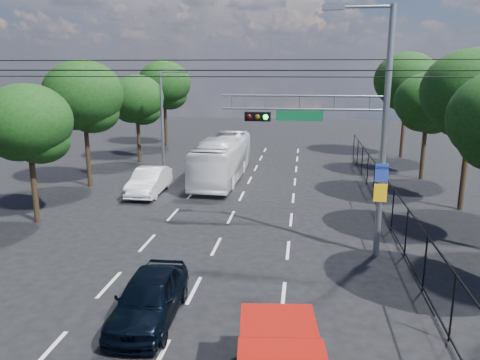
% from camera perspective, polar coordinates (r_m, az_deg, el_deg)
% --- Properties ---
extents(lane_markings, '(6.12, 38.00, 0.01)m').
position_cam_1_polar(lane_markings, '(25.39, -0.40, -3.16)').
color(lane_markings, beige).
rests_on(lane_markings, ground).
extents(signal_mast, '(6.43, 0.39, 9.50)m').
position_cam_1_polar(signal_mast, '(18.27, 13.50, 6.73)').
color(signal_mast, slate).
rests_on(signal_mast, ground).
extents(streetlight_left, '(2.09, 0.22, 7.08)m').
position_cam_1_polar(streetlight_left, '(33.71, -9.22, 7.63)').
color(streetlight_left, slate).
rests_on(streetlight_left, ground).
extents(utility_wires, '(22.00, 5.04, 0.74)m').
position_cam_1_polar(utility_wires, '(19.23, -2.71, 13.35)').
color(utility_wires, black).
rests_on(utility_wires, ground).
extents(fence_right, '(0.06, 34.03, 2.00)m').
position_cam_1_polar(fence_right, '(23.47, 17.63, -2.59)').
color(fence_right, black).
rests_on(fence_right, ground).
extents(tree_right_c, '(5.10, 5.10, 8.29)m').
position_cam_1_polar(tree_right_c, '(26.48, 26.48, 8.76)').
color(tree_right_c, black).
rests_on(tree_right_c, ground).
extents(tree_right_d, '(4.32, 4.32, 7.02)m').
position_cam_1_polar(tree_right_d, '(33.15, 21.90, 8.33)').
color(tree_right_d, black).
rests_on(tree_right_d, ground).
extents(tree_right_e, '(5.28, 5.28, 8.58)m').
position_cam_1_polar(tree_right_e, '(40.93, 19.66, 10.84)').
color(tree_right_e, black).
rests_on(tree_right_e, ground).
extents(tree_left_b, '(4.08, 4.08, 6.63)m').
position_cam_1_polar(tree_left_b, '(23.92, -24.37, 5.83)').
color(tree_left_b, black).
rests_on(tree_left_b, ground).
extents(tree_left_c, '(4.80, 4.80, 7.80)m').
position_cam_1_polar(tree_left_c, '(30.24, -18.46, 9.24)').
color(tree_left_c, black).
rests_on(tree_left_c, ground).
extents(tree_left_d, '(4.20, 4.20, 6.83)m').
position_cam_1_polar(tree_left_d, '(37.48, -12.43, 9.25)').
color(tree_left_d, black).
rests_on(tree_left_d, ground).
extents(tree_left_e, '(4.92, 4.92, 7.99)m').
position_cam_1_polar(tree_left_e, '(45.08, -9.19, 11.09)').
color(tree_left_e, black).
rests_on(tree_left_e, ground).
extents(navy_hatchback, '(1.85, 4.30, 1.45)m').
position_cam_1_polar(navy_hatchback, '(14.39, -11.02, -13.85)').
color(navy_hatchback, black).
rests_on(navy_hatchback, ground).
extents(white_bus, '(2.53, 10.25, 2.85)m').
position_cam_1_polar(white_bus, '(31.07, -2.14, 2.61)').
color(white_bus, white).
rests_on(white_bus, ground).
extents(white_van, '(1.74, 4.68, 1.53)m').
position_cam_1_polar(white_van, '(28.17, -11.00, -0.13)').
color(white_van, white).
rests_on(white_van, ground).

